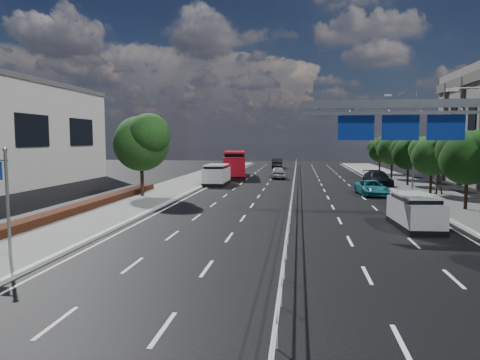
# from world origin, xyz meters

# --- Properties ---
(ground) EXTENTS (160.00, 160.00, 0.00)m
(ground) POSITION_xyz_m (0.00, 0.00, 0.00)
(ground) COLOR black
(ground) RESTS_ON ground
(kerb_near) EXTENTS (0.25, 140.00, 0.15)m
(kerb_near) POSITION_xyz_m (-9.00, 0.00, 0.07)
(kerb_near) COLOR silver
(kerb_near) RESTS_ON ground
(median_fence) EXTENTS (0.05, 85.00, 1.02)m
(median_fence) POSITION_xyz_m (0.00, 22.50, 0.53)
(median_fence) COLOR silver
(median_fence) RESTS_ON ground
(hedge_near) EXTENTS (1.00, 36.00, 0.44)m
(hedge_near) POSITION_xyz_m (-13.30, 5.00, 0.36)
(hedge_near) COLOR black
(hedge_near) RESTS_ON sidewalk_near
(overhead_gantry) EXTENTS (10.24, 0.38, 7.45)m
(overhead_gantry) POSITION_xyz_m (6.74, 10.05, 5.61)
(overhead_gantry) COLOR gray
(overhead_gantry) RESTS_ON ground
(streetlight_far) EXTENTS (2.78, 2.40, 9.00)m
(streetlight_far) POSITION_xyz_m (10.50, 26.00, 5.21)
(streetlight_far) COLOR gray
(streetlight_far) RESTS_ON ground
(near_tree_back) EXTENTS (4.84, 4.51, 6.69)m
(near_tree_back) POSITION_xyz_m (-11.94, 17.97, 4.61)
(near_tree_back) COLOR black
(near_tree_back) RESTS_ON ground
(far_tree_d) EXTENTS (3.85, 3.59, 5.34)m
(far_tree_d) POSITION_xyz_m (11.25, 14.48, 3.69)
(far_tree_d) COLOR black
(far_tree_d) RESTS_ON ground
(far_tree_e) EXTENTS (3.63, 3.38, 5.13)m
(far_tree_e) POSITION_xyz_m (11.25, 21.98, 3.56)
(far_tree_e) COLOR black
(far_tree_e) RESTS_ON ground
(far_tree_f) EXTENTS (3.52, 3.28, 5.02)m
(far_tree_f) POSITION_xyz_m (11.24, 29.48, 3.49)
(far_tree_f) COLOR black
(far_tree_f) RESTS_ON ground
(far_tree_g) EXTENTS (3.96, 3.69, 5.45)m
(far_tree_g) POSITION_xyz_m (11.25, 36.98, 3.75)
(far_tree_g) COLOR black
(far_tree_g) RESTS_ON ground
(far_tree_h) EXTENTS (3.41, 3.18, 4.91)m
(far_tree_h) POSITION_xyz_m (11.24, 44.48, 3.42)
(far_tree_h) COLOR black
(far_tree_h) RESTS_ON ground
(white_minivan) EXTENTS (2.15, 4.90, 2.12)m
(white_minivan) POSITION_xyz_m (-7.92, 28.34, 1.04)
(white_minivan) COLOR black
(white_minivan) RESTS_ON ground
(red_bus) EXTENTS (3.98, 11.01, 3.22)m
(red_bus) POSITION_xyz_m (-7.50, 38.14, 1.68)
(red_bus) COLOR black
(red_bus) RESTS_ON ground
(near_car_silver) EXTENTS (2.14, 4.37, 1.43)m
(near_car_silver) POSITION_xyz_m (-2.05, 36.90, 0.72)
(near_car_silver) COLOR #95979C
(near_car_silver) RESTS_ON ground
(near_car_dark) EXTENTS (1.89, 4.93, 1.60)m
(near_car_dark) POSITION_xyz_m (-3.09, 56.13, 0.80)
(near_car_dark) COLOR black
(near_car_dark) RESTS_ON ground
(silver_minivan) EXTENTS (2.11, 4.44, 1.80)m
(silver_minivan) POSITION_xyz_m (6.50, 8.42, 0.88)
(silver_minivan) COLOR black
(silver_minivan) RESTS_ON ground
(parked_car_teal) EXTENTS (2.47, 4.67, 1.25)m
(parked_car_teal) POSITION_xyz_m (6.50, 22.00, 0.63)
(parked_car_teal) COLOR #1B727A
(parked_car_teal) RESTS_ON ground
(parked_car_dark) EXTENTS (2.54, 5.39, 1.52)m
(parked_car_dark) POSITION_xyz_m (8.30, 29.50, 0.76)
(parked_car_dark) COLOR black
(parked_car_dark) RESTS_ON ground
(pedestrian_b) EXTENTS (0.96, 0.75, 1.98)m
(pedestrian_b) POSITION_xyz_m (11.91, 22.67, 1.13)
(pedestrian_b) COLOR gray
(pedestrian_b) RESTS_ON sidewalk_far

